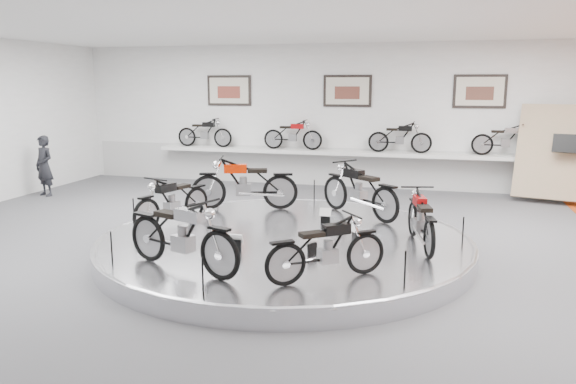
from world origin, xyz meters
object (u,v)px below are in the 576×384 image
(bike_a, at_px, (421,219))
(bike_d, at_px, (172,201))
(display_platform, at_px, (285,245))
(bike_b, at_px, (359,190))
(shelf, at_px, (345,153))
(bike_e, at_px, (182,234))
(visitor, at_px, (44,166))
(bike_f, at_px, (327,248))
(bike_c, at_px, (244,183))

(bike_a, bearing_deg, bike_d, 73.53)
(display_platform, distance_m, bike_b, 2.23)
(display_platform, distance_m, shelf, 6.46)
(bike_e, distance_m, visitor, 8.43)
(display_platform, distance_m, bike_f, 2.34)
(bike_d, xyz_separation_m, bike_e, (1.28, -2.29, 0.05))
(bike_c, relative_size, visitor, 1.20)
(shelf, height_order, bike_e, bike_e)
(bike_a, bearing_deg, bike_c, 49.27)
(bike_b, height_order, bike_d, bike_b)
(bike_a, xyz_separation_m, bike_d, (-4.49, 0.24, 0.01))
(bike_f, bearing_deg, bike_b, 53.32)
(shelf, height_order, bike_f, bike_f)
(bike_f, bearing_deg, visitor, 110.29)
(shelf, distance_m, bike_c, 4.77)
(bike_d, bearing_deg, bike_a, 105.24)
(display_platform, xyz_separation_m, bike_c, (-1.37, 1.84, 0.71))
(bike_d, height_order, bike_f, bike_d)
(shelf, bearing_deg, bike_a, -70.50)
(bike_d, distance_m, visitor, 6.06)
(bike_a, xyz_separation_m, visitor, (-9.68, 3.35, 0.02))
(bike_c, distance_m, visitor, 6.20)
(display_platform, bearing_deg, bike_d, 175.11)
(bike_f, relative_size, visitor, 0.95)
(bike_b, xyz_separation_m, bike_f, (0.08, -3.82, -0.09))
(display_platform, relative_size, shelf, 0.58)
(display_platform, relative_size, bike_d, 3.95)
(bike_b, relative_size, bike_f, 1.21)
(bike_c, relative_size, bike_e, 1.06)
(bike_a, xyz_separation_m, bike_c, (-3.66, 1.89, 0.09))
(bike_f, bearing_deg, bike_d, 109.03)
(shelf, height_order, visitor, visitor)
(bike_d, relative_size, bike_e, 0.90)
(bike_b, height_order, visitor, visitor)
(shelf, xyz_separation_m, bike_f, (1.12, -8.37, -0.26))
(bike_d, xyz_separation_m, visitor, (-5.19, 3.12, 0.01))
(bike_d, bearing_deg, shelf, 178.72)
(shelf, xyz_separation_m, bike_a, (2.28, -6.45, -0.23))
(bike_d, bearing_deg, visitor, -102.69)
(display_platform, distance_m, visitor, 8.13)
(bike_e, height_order, visitor, visitor)
(bike_d, bearing_deg, bike_f, 75.23)
(bike_e, xyz_separation_m, bike_f, (2.04, 0.13, -0.08))
(bike_d, bearing_deg, bike_e, 47.45)
(bike_a, height_order, bike_f, bike_a)
(display_platform, bearing_deg, bike_a, -1.22)
(shelf, height_order, bike_a, bike_a)
(shelf, distance_m, bike_f, 8.45)
(bike_a, relative_size, bike_c, 0.84)
(bike_b, distance_m, bike_f, 3.82)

